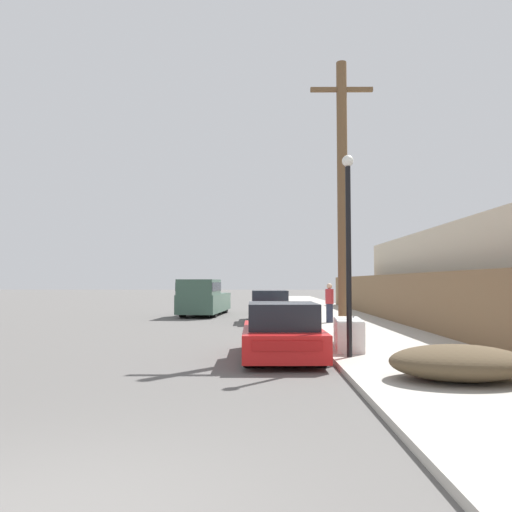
{
  "coord_description": "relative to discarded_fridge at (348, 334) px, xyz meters",
  "views": [
    {
      "loc": [
        1.6,
        -3.63,
        1.8
      ],
      "look_at": [
        1.48,
        11.06,
        2.56
      ],
      "focal_mm": 35.0,
      "sensor_mm": 36.0,
      "label": 1
    }
  ],
  "objects": [
    {
      "name": "sidewalk_curb",
      "position": [
        1.49,
        14.54,
        -0.44
      ],
      "size": [
        4.2,
        63.0,
        0.12
      ],
      "primitive_type": "cube",
      "color": "#ADA89E",
      "rests_on": "ground"
    },
    {
      "name": "discarded_fridge",
      "position": [
        0.0,
        0.0,
        0.0
      ],
      "size": [
        0.82,
        1.86,
        0.78
      ],
      "rotation": [
        0.0,
        0.0,
        -0.1
      ],
      "color": "white",
      "rests_on": "sidewalk_curb"
    },
    {
      "name": "parked_sports_car_red",
      "position": [
        -1.7,
        -0.81,
        0.1
      ],
      "size": [
        1.84,
        4.05,
        1.31
      ],
      "rotation": [
        0.0,
        0.0,
        0.01
      ],
      "color": "red",
      "rests_on": "ground"
    },
    {
      "name": "car_parked_mid",
      "position": [
        -1.8,
        9.88,
        0.16
      ],
      "size": [
        1.89,
        4.26,
        1.41
      ],
      "rotation": [
        0.0,
        0.0,
        0.02
      ],
      "color": "silver",
      "rests_on": "ground"
    },
    {
      "name": "pickup_truck",
      "position": [
        -5.22,
        13.87,
        0.45
      ],
      "size": [
        2.4,
        6.02,
        1.92
      ],
      "rotation": [
        0.0,
        0.0,
        3.06
      ],
      "color": "#385647",
      "rests_on": "ground"
    },
    {
      "name": "utility_pole",
      "position": [
        0.15,
        1.59,
        3.76
      ],
      "size": [
        1.8,
        0.3,
        8.04
      ],
      "color": "brown",
      "rests_on": "sidewalk_curb"
    },
    {
      "name": "street_lamp",
      "position": [
        -0.21,
        -1.34,
        2.28
      ],
      "size": [
        0.26,
        0.26,
        4.56
      ],
      "color": "black",
      "rests_on": "sidewalk_curb"
    },
    {
      "name": "brush_pile",
      "position": [
        1.18,
        -3.94,
        -0.08
      ],
      "size": [
        2.35,
        1.74,
        0.6
      ],
      "color": "brown",
      "rests_on": "sidewalk_curb"
    },
    {
      "name": "wooden_fence",
      "position": [
        3.44,
        7.96,
        0.62
      ],
      "size": [
        0.08,
        33.03,
        2.0
      ],
      "primitive_type": "cube",
      "color": "brown",
      "rests_on": "sidewalk_curb"
    },
    {
      "name": "building_right_house",
      "position": [
        7.38,
        7.45,
        1.44
      ],
      "size": [
        6.0,
        17.57,
        3.87
      ],
      "primitive_type": "cube",
      "color": "beige",
      "rests_on": "ground"
    },
    {
      "name": "pedestrian",
      "position": [
        0.65,
        8.07,
        0.45
      ],
      "size": [
        0.34,
        0.34,
        1.61
      ],
      "color": "#282D42",
      "rests_on": "sidewalk_curb"
    }
  ]
}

